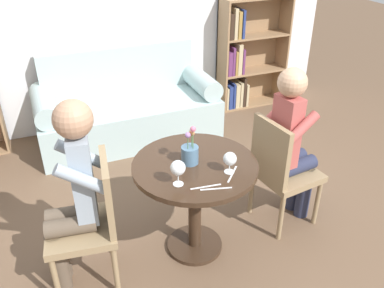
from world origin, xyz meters
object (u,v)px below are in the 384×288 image
at_px(couch, 127,110).
at_px(wine_glass_left, 178,169).
at_px(chair_right, 280,168).
at_px(flower_vase, 190,152).
at_px(person_right, 292,144).
at_px(chair_left, 91,219).
at_px(person_left, 72,193).
at_px(bookshelf_right, 244,58).
at_px(wine_glass_right, 230,159).

relative_size(couch, wine_glass_left, 11.32).
bearing_deg(wine_glass_left, chair_right, 12.38).
bearing_deg(couch, flower_vase, -90.80).
bearing_deg(person_right, wine_glass_left, 95.39).
xyz_separation_m(chair_left, person_right, (1.48, 0.04, 0.18)).
relative_size(person_left, flower_vase, 4.70).
distance_m(wine_glass_left, flower_vase, 0.25).
xyz_separation_m(bookshelf_right, person_right, (-0.74, -2.06, 0.06)).
xyz_separation_m(person_right, wine_glass_right, (-0.62, -0.21, 0.15)).
distance_m(couch, chair_left, 1.97).
xyz_separation_m(chair_right, wine_glass_right, (-0.54, -0.19, 0.32)).
distance_m(wine_glass_left, wine_glass_right, 0.34).
distance_m(bookshelf_right, chair_right, 2.24).
bearing_deg(wine_glass_right, chair_right, 19.91).
distance_m(chair_right, flower_vase, 0.78).
bearing_deg(flower_vase, person_right, 1.20).
height_order(bookshelf_right, chair_right, bookshelf_right).
relative_size(chair_right, wine_glass_left, 5.51).
bearing_deg(wine_glass_left, person_left, 162.67).
height_order(wine_glass_right, flower_vase, flower_vase).
height_order(chair_right, flower_vase, flower_vase).
distance_m(chair_left, flower_vase, 0.74).
distance_m(chair_right, wine_glass_right, 0.66).
xyz_separation_m(bookshelf_right, chair_left, (-2.22, -2.10, -0.11)).
distance_m(couch, wine_glass_right, 2.07).
xyz_separation_m(person_left, wine_glass_left, (0.60, -0.19, 0.13)).
bearing_deg(flower_vase, wine_glass_left, -128.93).
relative_size(couch, chair_right, 2.05).
distance_m(chair_right, person_left, 1.49).
relative_size(bookshelf_right, person_left, 1.01).
distance_m(bookshelf_right, wine_glass_right, 2.66).
relative_size(wine_glass_left, wine_glass_right, 1.16).
bearing_deg(bookshelf_right, wine_glass_left, -127.01).
height_order(chair_left, wine_glass_right, chair_left).
height_order(couch, bookshelf_right, bookshelf_right).
xyz_separation_m(chair_left, chair_right, (1.39, 0.03, 0.00)).
bearing_deg(couch, person_left, -113.23).
bearing_deg(chair_left, person_left, -95.80).
bearing_deg(chair_left, person_right, 99.94).
xyz_separation_m(wine_glass_left, flower_vase, (0.16, 0.19, -0.03)).
bearing_deg(wine_glass_left, person_right, 12.31).
bearing_deg(person_left, wine_glass_left, 80.88).
relative_size(bookshelf_right, chair_right, 1.45).
bearing_deg(person_left, wine_glass_right, 86.89).
bearing_deg(wine_glass_left, couch, 84.81).
height_order(chair_right, wine_glass_left, chair_right).
bearing_deg(wine_glass_right, chair_left, 168.94).
xyz_separation_m(chair_left, wine_glass_left, (0.51, -0.17, 0.34)).
bearing_deg(bookshelf_right, person_left, -137.94).
distance_m(chair_left, person_left, 0.23).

